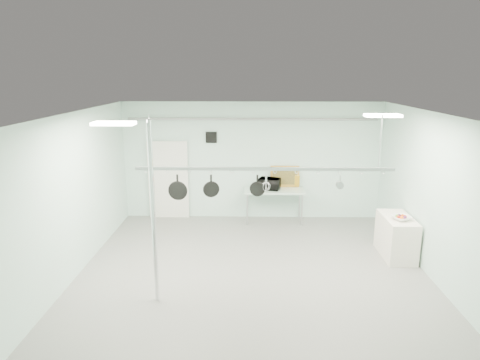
{
  "coord_description": "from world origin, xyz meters",
  "views": [
    {
      "loc": [
        -0.09,
        -7.44,
        3.92
      ],
      "look_at": [
        -0.26,
        1.0,
        1.81
      ],
      "focal_mm": 32.0,
      "sensor_mm": 36.0,
      "label": 1
    }
  ],
  "objects_px": {
    "microwave": "(269,184)",
    "skillet_mid": "(211,186)",
    "side_cabinet": "(396,237)",
    "prep_table": "(274,192)",
    "fruit_bowl": "(401,218)",
    "pot_rack": "(264,167)",
    "coffee_canister": "(270,186)",
    "chrome_pole": "(153,214)",
    "skillet_left": "(178,187)",
    "skillet_right": "(257,185)"
  },
  "relations": [
    {
      "from": "pot_rack",
      "to": "skillet_left",
      "type": "xyz_separation_m",
      "value": [
        -1.62,
        0.0,
        -0.39
      ]
    },
    {
      "from": "skillet_left",
      "to": "chrome_pole",
      "type": "bearing_deg",
      "value": -101.21
    },
    {
      "from": "skillet_left",
      "to": "prep_table",
      "type": "bearing_deg",
      "value": 64.25
    },
    {
      "from": "side_cabinet",
      "to": "pot_rack",
      "type": "distance_m",
      "value": 3.62
    },
    {
      "from": "skillet_left",
      "to": "side_cabinet",
      "type": "bearing_deg",
      "value": 19.3
    },
    {
      "from": "side_cabinet",
      "to": "fruit_bowl",
      "type": "distance_m",
      "value": 0.53
    },
    {
      "from": "coffee_canister",
      "to": "fruit_bowl",
      "type": "xyz_separation_m",
      "value": [
        2.66,
        -2.42,
        -0.05
      ]
    },
    {
      "from": "side_cabinet",
      "to": "coffee_canister",
      "type": "bearing_deg",
      "value": 139.93
    },
    {
      "from": "prep_table",
      "to": "fruit_bowl",
      "type": "relative_size",
      "value": 4.19
    },
    {
      "from": "microwave",
      "to": "skillet_left",
      "type": "distance_m",
      "value": 3.9
    },
    {
      "from": "pot_rack",
      "to": "skillet_mid",
      "type": "xyz_separation_m",
      "value": [
        -0.99,
        0.0,
        -0.36
      ]
    },
    {
      "from": "skillet_left",
      "to": "skillet_mid",
      "type": "relative_size",
      "value": 1.11
    },
    {
      "from": "pot_rack",
      "to": "microwave",
      "type": "distance_m",
      "value": 3.53
    },
    {
      "from": "microwave",
      "to": "skillet_mid",
      "type": "distance_m",
      "value": 3.64
    },
    {
      "from": "prep_table",
      "to": "skillet_right",
      "type": "relative_size",
      "value": 4.1
    },
    {
      "from": "coffee_canister",
      "to": "microwave",
      "type": "bearing_deg",
      "value": -149.1
    },
    {
      "from": "prep_table",
      "to": "skillet_left",
      "type": "distance_m",
      "value": 4.0
    },
    {
      "from": "microwave",
      "to": "skillet_mid",
      "type": "relative_size",
      "value": 1.25
    },
    {
      "from": "skillet_mid",
      "to": "skillet_right",
      "type": "bearing_deg",
      "value": -12.9
    },
    {
      "from": "chrome_pole",
      "to": "coffee_canister",
      "type": "bearing_deg",
      "value": 62.63
    },
    {
      "from": "coffee_canister",
      "to": "skillet_right",
      "type": "bearing_deg",
      "value": -97.14
    },
    {
      "from": "coffee_canister",
      "to": "chrome_pole",
      "type": "bearing_deg",
      "value": -117.37
    },
    {
      "from": "coffee_canister",
      "to": "fruit_bowl",
      "type": "height_order",
      "value": "coffee_canister"
    },
    {
      "from": "side_cabinet",
      "to": "skillet_left",
      "type": "height_order",
      "value": "skillet_left"
    },
    {
      "from": "microwave",
      "to": "fruit_bowl",
      "type": "xyz_separation_m",
      "value": [
        2.68,
        -2.41,
        -0.11
      ]
    },
    {
      "from": "microwave",
      "to": "coffee_canister",
      "type": "bearing_deg",
      "value": -131.46
    },
    {
      "from": "skillet_left",
      "to": "fruit_bowl",
      "type": "bearing_deg",
      "value": 17.11
    },
    {
      "from": "fruit_bowl",
      "to": "pot_rack",
      "type": "bearing_deg",
      "value": -162.74
    },
    {
      "from": "side_cabinet",
      "to": "microwave",
      "type": "xyz_separation_m",
      "value": [
        -2.68,
        2.22,
        0.61
      ]
    },
    {
      "from": "pot_rack",
      "to": "coffee_canister",
      "type": "distance_m",
      "value": 3.57
    },
    {
      "from": "pot_rack",
      "to": "skillet_mid",
      "type": "bearing_deg",
      "value": 180.0
    },
    {
      "from": "skillet_mid",
      "to": "fruit_bowl",
      "type": "bearing_deg",
      "value": 0.19
    },
    {
      "from": "side_cabinet",
      "to": "skillet_mid",
      "type": "height_order",
      "value": "skillet_mid"
    },
    {
      "from": "side_cabinet",
      "to": "microwave",
      "type": "distance_m",
      "value": 3.53
    },
    {
      "from": "prep_table",
      "to": "pot_rack",
      "type": "distance_m",
      "value": 3.61
    },
    {
      "from": "chrome_pole",
      "to": "skillet_right",
      "type": "xyz_separation_m",
      "value": [
        1.77,
        0.9,
        0.29
      ]
    },
    {
      "from": "chrome_pole",
      "to": "coffee_canister",
      "type": "height_order",
      "value": "chrome_pole"
    },
    {
      "from": "coffee_canister",
      "to": "fruit_bowl",
      "type": "bearing_deg",
      "value": -42.33
    },
    {
      "from": "prep_table",
      "to": "microwave",
      "type": "xyz_separation_m",
      "value": [
        -0.13,
        0.02,
        0.22
      ]
    },
    {
      "from": "chrome_pole",
      "to": "skillet_left",
      "type": "height_order",
      "value": "chrome_pole"
    },
    {
      "from": "fruit_bowl",
      "to": "skillet_right",
      "type": "distance_m",
      "value": 3.34
    },
    {
      "from": "side_cabinet",
      "to": "skillet_mid",
      "type": "bearing_deg",
      "value": -164.41
    },
    {
      "from": "pot_rack",
      "to": "chrome_pole",
      "type": "bearing_deg",
      "value": -154.65
    },
    {
      "from": "chrome_pole",
      "to": "side_cabinet",
      "type": "height_order",
      "value": "chrome_pole"
    },
    {
      "from": "chrome_pole",
      "to": "microwave",
      "type": "bearing_deg",
      "value": 62.81
    },
    {
      "from": "pot_rack",
      "to": "skillet_mid",
      "type": "height_order",
      "value": "pot_rack"
    },
    {
      "from": "microwave",
      "to": "skillet_mid",
      "type": "xyz_separation_m",
      "value": [
        -1.26,
        -3.32,
        0.81
      ]
    },
    {
      "from": "skillet_left",
      "to": "skillet_right",
      "type": "xyz_separation_m",
      "value": [
        1.5,
        0.0,
        0.05
      ]
    },
    {
      "from": "prep_table",
      "to": "side_cabinet",
      "type": "height_order",
      "value": "prep_table"
    },
    {
      "from": "side_cabinet",
      "to": "prep_table",
      "type": "bearing_deg",
      "value": 139.21
    }
  ]
}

